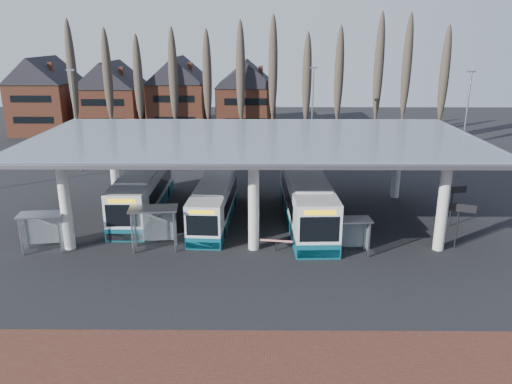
{
  "coord_description": "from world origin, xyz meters",
  "views": [
    {
      "loc": [
        0.36,
        -27.43,
        13.29
      ],
      "look_at": [
        0.12,
        7.0,
        2.46
      ],
      "focal_mm": 35.0,
      "sensor_mm": 36.0,
      "label": 1
    }
  ],
  "objects_px": {
    "bus_2": "(306,200)",
    "bus_1": "(215,202)",
    "shelter_1": "(154,218)",
    "shelter_0": "(42,223)",
    "shelter_2": "(350,228)",
    "bus_0": "(144,192)"
  },
  "relations": [
    {
      "from": "bus_1",
      "to": "shelter_2",
      "type": "distance_m",
      "value": 10.82
    },
    {
      "from": "bus_2",
      "to": "shelter_2",
      "type": "relative_size",
      "value": 4.95
    },
    {
      "from": "bus_1",
      "to": "shelter_1",
      "type": "distance_m",
      "value": 6.31
    },
    {
      "from": "shelter_0",
      "to": "bus_2",
      "type": "bearing_deg",
      "value": 9.73
    },
    {
      "from": "shelter_1",
      "to": "bus_0",
      "type": "bearing_deg",
      "value": 102.43
    },
    {
      "from": "bus_2",
      "to": "shelter_0",
      "type": "bearing_deg",
      "value": -165.04
    },
    {
      "from": "bus_0",
      "to": "shelter_2",
      "type": "relative_size",
      "value": 4.63
    },
    {
      "from": "shelter_0",
      "to": "shelter_2",
      "type": "xyz_separation_m",
      "value": [
        19.55,
        -0.39,
        -0.11
      ]
    },
    {
      "from": "bus_1",
      "to": "shelter_0",
      "type": "distance_m",
      "value": 11.96
    },
    {
      "from": "shelter_1",
      "to": "bus_2",
      "type": "bearing_deg",
      "value": 20.29
    },
    {
      "from": "bus_1",
      "to": "bus_0",
      "type": "bearing_deg",
      "value": 165.04
    },
    {
      "from": "bus_1",
      "to": "shelter_0",
      "type": "bearing_deg",
      "value": -148.39
    },
    {
      "from": "bus_2",
      "to": "shelter_1",
      "type": "distance_m",
      "value": 11.34
    },
    {
      "from": "shelter_0",
      "to": "shelter_1",
      "type": "bearing_deg",
      "value": -4.14
    },
    {
      "from": "bus_1",
      "to": "bus_2",
      "type": "distance_m",
      "value": 6.77
    },
    {
      "from": "bus_0",
      "to": "bus_2",
      "type": "relative_size",
      "value": 0.93
    },
    {
      "from": "bus_1",
      "to": "shelter_1",
      "type": "xyz_separation_m",
      "value": [
        -3.47,
        -5.23,
        0.62
      ]
    },
    {
      "from": "shelter_2",
      "to": "shelter_1",
      "type": "bearing_deg",
      "value": 172.39
    },
    {
      "from": "bus_2",
      "to": "bus_1",
      "type": "bearing_deg",
      "value": 175.16
    },
    {
      "from": "bus_0",
      "to": "shelter_2",
      "type": "height_order",
      "value": "bus_0"
    },
    {
      "from": "bus_2",
      "to": "shelter_0",
      "type": "height_order",
      "value": "bus_2"
    },
    {
      "from": "shelter_0",
      "to": "bus_1",
      "type": "bearing_deg",
      "value": 20.78
    }
  ]
}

